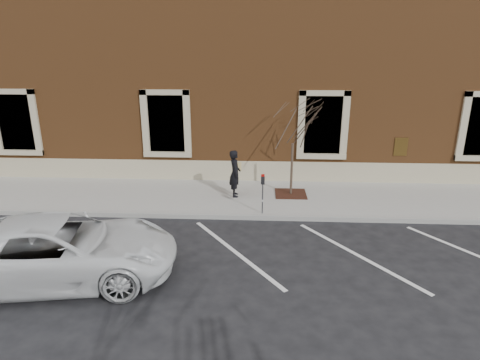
# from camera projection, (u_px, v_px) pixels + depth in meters

# --- Properties ---
(ground) EXTENTS (120.00, 120.00, 0.00)m
(ground) POSITION_uv_depth(u_px,v_px,m) (239.00, 219.00, 12.75)
(ground) COLOR #28282B
(ground) RESTS_ON ground
(sidewalk_near) EXTENTS (40.00, 3.50, 0.15)m
(sidewalk_near) POSITION_uv_depth(u_px,v_px,m) (242.00, 197.00, 14.39)
(sidewalk_near) COLOR #ABA8A1
(sidewalk_near) RESTS_ON ground
(curb_near) EXTENTS (40.00, 0.12, 0.15)m
(curb_near) POSITION_uv_depth(u_px,v_px,m) (239.00, 217.00, 12.68)
(curb_near) COLOR #9E9E99
(curb_near) RESTS_ON ground
(parking_stripes) EXTENTS (28.00, 4.40, 0.01)m
(parking_stripes) POSITION_uv_depth(u_px,v_px,m) (235.00, 251.00, 10.66)
(parking_stripes) COLOR silver
(parking_stripes) RESTS_ON ground
(building_civic) EXTENTS (40.00, 8.62, 8.00)m
(building_civic) POSITION_uv_depth(u_px,v_px,m) (248.00, 75.00, 18.87)
(building_civic) COLOR brown
(building_civic) RESTS_ON ground
(man) EXTENTS (0.47, 0.65, 1.67)m
(man) POSITION_uv_depth(u_px,v_px,m) (235.00, 173.00, 14.07)
(man) COLOR black
(man) RESTS_ON sidewalk_near
(parking_meter) EXTENTS (0.12, 0.09, 1.30)m
(parking_meter) POSITION_uv_depth(u_px,v_px,m) (263.00, 187.00, 12.51)
(parking_meter) COLOR #595B60
(parking_meter) RESTS_ON sidewalk_near
(tree_grate) EXTENTS (1.11, 1.11, 0.03)m
(tree_grate) POSITION_uv_depth(u_px,v_px,m) (291.00, 194.00, 14.49)
(tree_grate) COLOR #381812
(tree_grate) RESTS_ON sidewalk_near
(sapling) EXTENTS (2.04, 2.04, 3.41)m
(sapling) POSITION_uv_depth(u_px,v_px,m) (293.00, 129.00, 13.76)
(sapling) COLOR #4C372E
(sapling) RESTS_ON sidewalk_near
(white_truck) EXTENTS (5.70, 3.34, 1.49)m
(white_truck) POSITION_uv_depth(u_px,v_px,m) (58.00, 250.00, 9.18)
(white_truck) COLOR white
(white_truck) RESTS_ON ground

